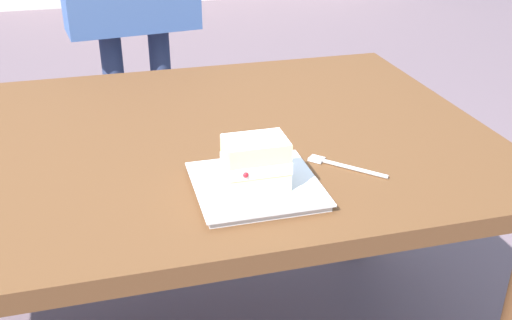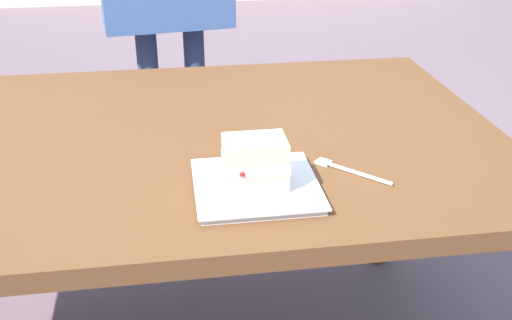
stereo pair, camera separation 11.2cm
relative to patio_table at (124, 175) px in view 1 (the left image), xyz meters
The scene contains 4 objects.
patio_table is the anchor object (origin of this frame).
dessert_plate 0.38m from the patio_table, 129.41° to the left, with size 0.23×0.23×0.02m.
cake_slice 0.40m from the patio_table, 128.12° to the left, with size 0.12×0.09×0.09m.
dessert_fork 0.50m from the patio_table, 150.72° to the left, with size 0.13×0.13×0.01m.
Camera 1 is at (0.02, 1.25, 1.29)m, focal length 42.42 mm.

